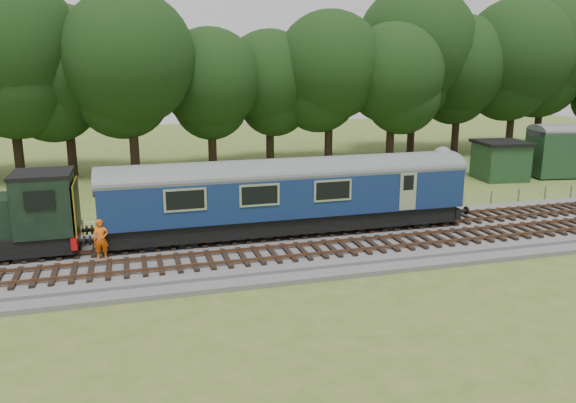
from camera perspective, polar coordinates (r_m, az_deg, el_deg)
name	(u,v)px	position (r m, az deg, el deg)	size (l,w,h in m)	color
ground	(373,241)	(28.50, 8.65, -4.02)	(120.00, 120.00, 0.00)	#486324
ballast	(373,238)	(28.45, 8.66, -3.68)	(70.00, 7.00, 0.35)	#4C4C4F
track_north	(362,226)	(29.60, 7.56, -2.47)	(67.20, 2.40, 0.21)	black
track_south	(388,243)	(27.00, 10.08, -4.17)	(67.20, 2.40, 0.21)	black
fence	(341,218)	(32.47, 5.37, -1.70)	(64.00, 0.12, 1.00)	#6B6054
tree_line	(267,166)	(48.78, -2.10, 3.59)	(70.00, 8.00, 18.00)	black
dmu_railcar	(289,190)	(27.73, 0.07, 1.22)	(18.05, 2.86, 3.88)	black
worker	(101,239)	(25.70, -18.47, -3.67)	(0.65, 0.43, 1.79)	#FF600D
shed	(500,160)	(45.98, 20.76, 3.96)	(4.03, 4.03, 2.95)	#19371E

